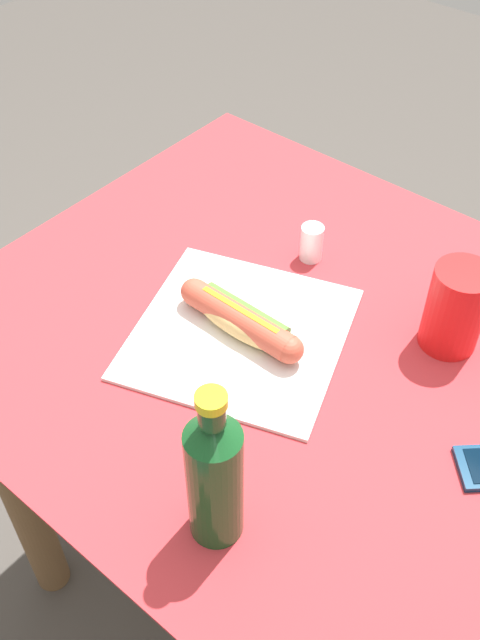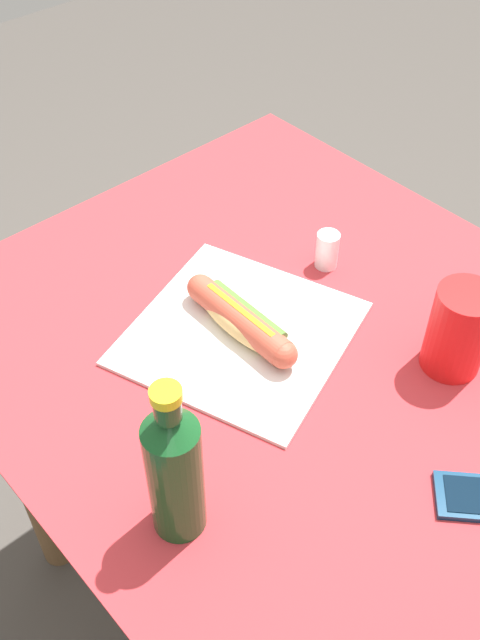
# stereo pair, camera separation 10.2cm
# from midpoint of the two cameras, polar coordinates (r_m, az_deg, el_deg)

# --- Properties ---
(ground_plane) EXTENTS (6.00, 6.00, 0.00)m
(ground_plane) POSITION_cam_midpoint_polar(r_m,az_deg,el_deg) (1.68, 4.87, -20.17)
(ground_plane) COLOR #47423D
(ground_plane) RESTS_ON ground
(dining_table) EXTENTS (0.99, 0.84, 0.77)m
(dining_table) POSITION_cam_midpoint_polar(r_m,az_deg,el_deg) (1.16, 6.71, -7.48)
(dining_table) COLOR brown
(dining_table) RESTS_ON ground
(paper_wrapper) EXTENTS (0.37, 0.37, 0.01)m
(paper_wrapper) POSITION_cam_midpoint_polar(r_m,az_deg,el_deg) (1.04, 2.81, -1.19)
(paper_wrapper) COLOR silver
(paper_wrapper) RESTS_ON dining_table
(hot_dog) EXTENTS (0.22, 0.05, 0.05)m
(hot_dog) POSITION_cam_midpoint_polar(r_m,az_deg,el_deg) (1.02, 2.90, -0.13)
(hot_dog) COLOR #DBB26B
(hot_dog) RESTS_ON paper_wrapper
(soda_bottle) EXTENTS (0.06, 0.06, 0.24)m
(soda_bottle) POSITION_cam_midpoint_polar(r_m,az_deg,el_deg) (0.78, -1.36, -11.93)
(soda_bottle) COLOR #14471E
(soda_bottle) RESTS_ON dining_table
(drinking_cup) EXTENTS (0.08, 0.08, 0.13)m
(drinking_cup) POSITION_cam_midpoint_polar(r_m,az_deg,el_deg) (1.02, 19.57, -0.92)
(drinking_cup) COLOR red
(drinking_cup) RESTS_ON dining_table
(salt_shaker) EXTENTS (0.04, 0.04, 0.06)m
(salt_shaker) POSITION_cam_midpoint_polar(r_m,az_deg,el_deg) (1.15, 9.41, 5.33)
(salt_shaker) COLOR silver
(salt_shaker) RESTS_ON dining_table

